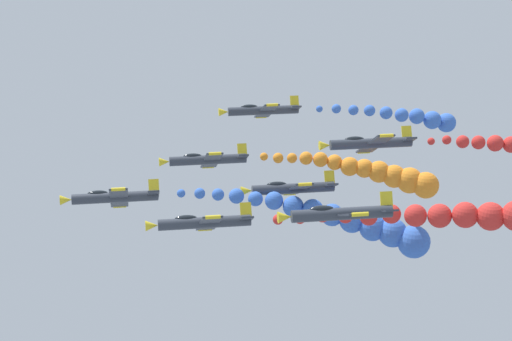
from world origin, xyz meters
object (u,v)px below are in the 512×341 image
object	(u,v)px
airplane_trailing	(262,110)
airplane_right_outer	(340,214)
airplane_high_slot	(369,143)
airplane_lead	(113,197)
airplane_right_inner	(206,160)
airplane_left_outer	(292,188)
airplane_left_inner	(203,222)

from	to	relation	value
airplane_trailing	airplane_right_outer	bearing A→B (deg)	-178.77
airplane_right_outer	airplane_high_slot	bearing A→B (deg)	-23.02
airplane_trailing	airplane_high_slot	distance (m)	21.19
airplane_lead	airplane_trailing	world-z (taller)	airplane_trailing
airplane_lead	airplane_right_outer	world-z (taller)	airplane_right_outer
airplane_right_inner	airplane_left_outer	size ratio (longest dim) A/B	1.00
airplane_right_outer	airplane_high_slot	distance (m)	19.96
airplane_right_inner	airplane_lead	bearing A→B (deg)	131.46
airplane_left_inner	airplane_right_outer	xyz separation A→B (m)	(-9.28, -11.21, 3.75)
airplane_right_inner	airplane_left_outer	xyz separation A→B (m)	(-9.69, -8.25, -0.65)
airplane_left_inner	airplane_high_slot	size ratio (longest dim) A/B	1.00
airplane_trailing	airplane_high_slot	xyz separation A→B (m)	(-19.34, -8.61, 0.85)
airplane_high_slot	airplane_left_inner	bearing A→B (deg)	115.52
airplane_lead	airplane_right_outer	distance (m)	27.39
airplane_high_slot	airplane_left_outer	bearing A→B (deg)	89.57
airplane_left_inner	airplane_left_outer	size ratio (longest dim) A/B	1.00
airplane_high_slot	airplane_right_outer	bearing A→B (deg)	156.98
airplane_right_inner	airplane_trailing	distance (m)	12.97
airplane_right_inner	airplane_trailing	bearing A→B (deg)	-40.27
airplane_trailing	airplane_high_slot	bearing A→B (deg)	-156.00
airplane_left_inner	airplane_left_outer	world-z (taller)	airplane_left_inner
airplane_trailing	airplane_left_inner	bearing A→B (deg)	159.89
airplane_high_slot	airplane_lead	bearing A→B (deg)	89.58
airplane_right_inner	airplane_right_outer	bearing A→B (deg)	-162.38
airplane_right_outer	airplane_high_slot	world-z (taller)	airplane_high_slot
airplane_right_outer	airplane_left_inner	bearing A→B (deg)	50.37
airplane_lead	airplane_high_slot	distance (m)	27.95
airplane_trailing	airplane_high_slot	world-z (taller)	airplane_high_slot
airplane_lead	airplane_left_inner	world-z (taller)	airplane_left_inner
airplane_lead	airplane_right_outer	size ratio (longest dim) A/B	1.00
airplane_trailing	airplane_right_inner	bearing A→B (deg)	139.73
airplane_left_inner	airplane_right_outer	world-z (taller)	airplane_right_outer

